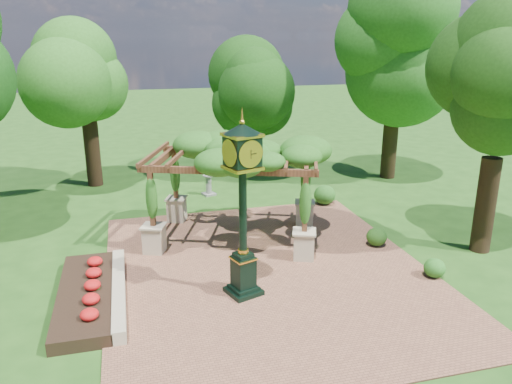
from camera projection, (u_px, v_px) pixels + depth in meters
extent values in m
plane|color=#1E4714|center=(277.00, 286.00, 15.00)|extent=(120.00, 120.00, 0.00)
cube|color=brown|center=(268.00, 271.00, 15.92)|extent=(10.00, 12.00, 0.04)
cube|color=#C6B793|center=(119.00, 291.00, 14.28)|extent=(0.35, 5.00, 0.40)
cube|color=red|center=(86.00, 296.00, 14.07)|extent=(1.50, 5.00, 0.36)
cube|color=black|center=(244.00, 291.00, 14.48)|extent=(1.13, 1.13, 0.13)
cube|color=black|center=(243.00, 272.00, 14.30)|extent=(0.71, 0.71, 1.00)
cube|color=gold|center=(243.00, 258.00, 14.17)|extent=(0.79, 0.79, 0.04)
cylinder|color=black|center=(243.00, 210.00, 13.74)|extent=(0.28, 0.28, 2.55)
cube|color=black|center=(242.00, 151.00, 13.24)|extent=(0.99, 0.99, 0.78)
cylinder|color=beige|center=(251.00, 154.00, 12.92)|extent=(0.64, 0.25, 0.67)
cone|color=black|center=(242.00, 129.00, 13.06)|extent=(1.27, 1.27, 0.28)
sphere|color=gold|center=(242.00, 122.00, 13.01)|extent=(0.16, 0.16, 0.16)
cube|color=#C7B894|center=(154.00, 239.00, 17.15)|extent=(0.86, 0.86, 0.92)
cube|color=brown|center=(152.00, 199.00, 16.71)|extent=(0.21, 0.21, 1.90)
cube|color=#C7B894|center=(304.00, 245.00, 16.65)|extent=(0.86, 0.86, 0.92)
cube|color=brown|center=(305.00, 204.00, 16.22)|extent=(0.21, 0.21, 1.90)
cube|color=#C7B894|center=(177.00, 210.00, 20.07)|extent=(0.86, 0.86, 0.92)
cube|color=brown|center=(175.00, 175.00, 19.63)|extent=(0.21, 0.21, 1.90)
cube|color=#C7B894|center=(305.00, 214.00, 19.58)|extent=(0.86, 0.86, 0.92)
cube|color=brown|center=(306.00, 178.00, 19.14)|extent=(0.21, 0.21, 1.90)
cube|color=brown|center=(227.00, 171.00, 16.16)|extent=(5.62, 2.23, 0.23)
cube|color=brown|center=(239.00, 150.00, 19.08)|extent=(5.62, 2.23, 0.23)
ellipsoid|color=#245719|center=(233.00, 152.00, 17.53)|extent=(6.87, 5.56, 1.03)
cube|color=gray|center=(209.00, 194.00, 23.57)|extent=(0.68, 0.68, 0.10)
cylinder|color=gray|center=(209.00, 185.00, 23.43)|extent=(0.35, 0.35, 0.88)
cylinder|color=gray|center=(208.00, 176.00, 23.30)|extent=(0.65, 0.65, 0.05)
ellipsoid|color=#24621C|center=(435.00, 268.00, 15.39)|extent=(0.75, 0.75, 0.59)
ellipsoid|color=#214B15|center=(377.00, 237.00, 17.70)|extent=(0.90, 0.90, 0.65)
ellipsoid|color=#215518|center=(325.00, 195.00, 22.06)|extent=(1.25, 1.25, 0.86)
cylinder|color=black|center=(93.00, 152.00, 24.67)|extent=(0.74, 0.74, 3.37)
ellipsoid|color=#265B1A|center=(83.00, 62.00, 23.38)|extent=(4.24, 4.24, 5.32)
cylinder|color=#2F2113|center=(250.00, 151.00, 26.77)|extent=(0.60, 0.60, 2.59)
ellipsoid|color=#14390E|center=(250.00, 88.00, 25.78)|extent=(3.66, 3.66, 4.08)
cylinder|color=#2F2212|center=(390.00, 141.00, 26.02)|extent=(0.77, 0.77, 3.86)
ellipsoid|color=#235B1A|center=(398.00, 42.00, 24.53)|extent=(5.58, 5.58, 6.09)
cylinder|color=#312013|center=(486.00, 205.00, 17.00)|extent=(0.67, 0.67, 3.33)
ellipsoid|color=#1A3F0F|center=(504.00, 76.00, 15.72)|extent=(3.97, 3.97, 5.26)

